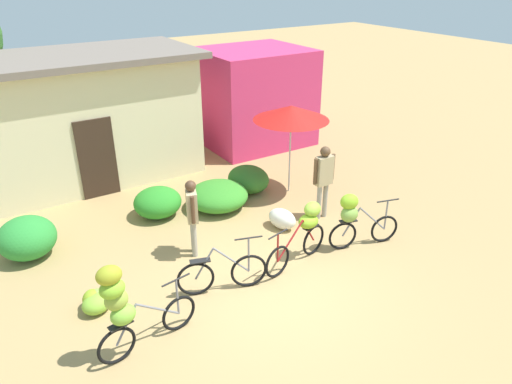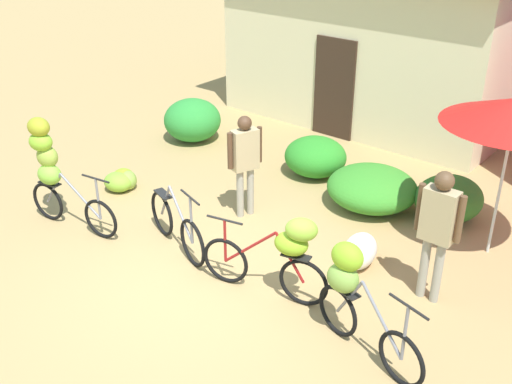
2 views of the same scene
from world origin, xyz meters
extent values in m
plane|color=tan|center=(0.00, 0.00, 0.00)|extent=(60.00, 60.00, 0.00)
cube|color=beige|center=(-1.50, 6.82, 1.57)|extent=(5.83, 2.79, 3.14)
cube|color=#72665B|center=(-1.50, 6.82, 3.22)|extent=(6.33, 3.29, 0.16)
cube|color=#332319|center=(-1.50, 5.40, 1.00)|extent=(0.90, 0.06, 2.00)
cube|color=#D13266|center=(3.88, 6.76, 1.48)|extent=(3.20, 2.80, 2.96)
ellipsoid|color=#2C8B34|center=(-3.54, 3.44, 0.42)|extent=(1.13, 1.14, 0.84)
ellipsoid|color=#2B8726|center=(-0.70, 3.64, 0.34)|extent=(1.10, 1.07, 0.69)
ellipsoid|color=#378928|center=(0.66, 3.24, 0.31)|extent=(1.44, 1.41, 0.63)
ellipsoid|color=#316D23|center=(1.76, 3.65, 0.33)|extent=(1.01, 1.17, 0.66)
cylinder|color=beige|center=(2.64, 3.08, 1.09)|extent=(0.04, 0.04, 2.19)
cone|color=red|center=(2.64, 3.08, 2.09)|extent=(1.86, 1.86, 0.35)
torus|color=black|center=(-1.87, -0.12, 0.31)|extent=(0.61, 0.15, 0.61)
torus|color=black|center=(-2.93, -0.30, 0.31)|extent=(0.61, 0.15, 0.61)
cylinder|color=slate|center=(-2.75, -0.27, 0.58)|extent=(0.41, 0.10, 0.58)
cylinder|color=slate|center=(-2.21, -0.18, 0.58)|extent=(0.72, 0.15, 0.58)
cylinder|color=black|center=(-1.87, -0.12, 0.95)|extent=(0.50, 0.11, 0.03)
cylinder|color=slate|center=(-1.87, -0.12, 0.63)|extent=(0.04, 0.04, 0.65)
cube|color=black|center=(-2.83, -0.28, 0.64)|extent=(0.38, 0.20, 0.02)
ellipsoid|color=#80BC3B|center=(-2.77, -0.29, 0.81)|extent=(0.42, 0.36, 0.31)
ellipsoid|color=#90AB3C|center=(-2.82, -0.24, 1.07)|extent=(0.37, 0.30, 0.33)
ellipsoid|color=#82BB2C|center=(-2.86, -0.28, 1.30)|extent=(0.42, 0.36, 0.27)
ellipsoid|color=#999F23|center=(-2.88, -0.27, 1.52)|extent=(0.36, 0.29, 0.28)
torus|color=black|center=(-0.34, 0.22, 0.34)|extent=(0.66, 0.25, 0.67)
torus|color=black|center=(-1.26, 0.51, 0.34)|extent=(0.66, 0.25, 0.67)
cylinder|color=slate|center=(-1.10, 0.46, 0.63)|extent=(0.36, 0.15, 0.60)
cylinder|color=slate|center=(-0.64, 0.31, 0.63)|extent=(0.63, 0.23, 0.61)
cylinder|color=black|center=(-0.34, 0.22, 1.03)|extent=(0.49, 0.18, 0.03)
cylinder|color=slate|center=(-0.34, 0.22, 0.68)|extent=(0.04, 0.04, 0.69)
cube|color=black|center=(-1.17, 0.48, 0.70)|extent=(0.39, 0.24, 0.02)
torus|color=black|center=(0.27, 0.20, 0.32)|extent=(0.64, 0.19, 0.64)
torus|color=black|center=(1.33, 0.44, 0.32)|extent=(0.64, 0.19, 0.64)
cylinder|color=maroon|center=(1.14, 0.40, 0.62)|extent=(0.41, 0.13, 0.62)
cylinder|color=maroon|center=(0.62, 0.28, 0.62)|extent=(0.71, 0.20, 0.63)
cylinder|color=black|center=(0.27, 0.20, 0.92)|extent=(0.49, 0.14, 0.03)
cylinder|color=maroon|center=(0.27, 0.20, 0.62)|extent=(0.04, 0.04, 0.60)
cube|color=black|center=(1.22, 0.42, 0.67)|extent=(0.38, 0.22, 0.02)
ellipsoid|color=#83AF24|center=(1.15, 0.41, 0.82)|extent=(0.47, 0.39, 0.27)
ellipsoid|color=#8CBB36|center=(1.26, 0.45, 1.04)|extent=(0.48, 0.45, 0.28)
torus|color=black|center=(2.86, 0.00, 0.31)|extent=(0.61, 0.21, 0.62)
torus|color=black|center=(1.94, 0.25, 0.31)|extent=(0.61, 0.21, 0.62)
cylinder|color=slate|center=(2.10, 0.21, 0.61)|extent=(0.37, 0.13, 0.61)
cylinder|color=slate|center=(2.56, 0.08, 0.61)|extent=(0.64, 0.21, 0.62)
cylinder|color=black|center=(2.86, 0.00, 0.98)|extent=(0.49, 0.16, 0.03)
cylinder|color=slate|center=(2.86, 0.00, 0.64)|extent=(0.04, 0.04, 0.67)
cube|color=black|center=(2.03, 0.23, 0.65)|extent=(0.38, 0.23, 0.02)
ellipsoid|color=#7BA341|center=(2.01, 0.19, 0.83)|extent=(0.39, 0.32, 0.33)
ellipsoid|color=#83B724|center=(2.01, 0.24, 1.08)|extent=(0.42, 0.36, 0.32)
ellipsoid|color=#7FB534|center=(-2.88, 1.00, 0.16)|extent=(0.59, 0.54, 0.33)
ellipsoid|color=#8AAB24|center=(-2.92, 1.14, 0.17)|extent=(0.45, 0.47, 0.35)
ellipsoid|color=#83A841|center=(-2.82, 1.15, 0.16)|extent=(0.48, 0.46, 0.33)
ellipsoid|color=silver|center=(1.40, 1.64, 0.22)|extent=(0.59, 0.78, 0.44)
cylinder|color=gray|center=(2.36, 1.54, 0.42)|extent=(0.11, 0.11, 0.84)
cylinder|color=gray|center=(2.54, 1.54, 0.42)|extent=(0.11, 0.11, 0.84)
cube|color=tan|center=(2.45, 1.54, 1.18)|extent=(0.40, 0.20, 0.67)
cylinder|color=brown|center=(2.20, 1.54, 1.21)|extent=(0.08, 0.08, 0.60)
cylinder|color=brown|center=(2.70, 1.54, 1.21)|extent=(0.08, 0.08, 0.60)
sphere|color=brown|center=(2.45, 1.54, 1.63)|extent=(0.23, 0.23, 0.23)
cylinder|color=gray|center=(-0.73, 1.65, 0.39)|extent=(0.11, 0.11, 0.79)
cylinder|color=gray|center=(-0.67, 1.82, 0.39)|extent=(0.11, 0.11, 0.79)
cube|color=tan|center=(-0.70, 1.73, 1.10)|extent=(0.33, 0.44, 0.62)
cylinder|color=#4C3321|center=(-0.79, 1.50, 1.13)|extent=(0.08, 0.08, 0.56)
cylinder|color=#4C3321|center=(-0.61, 1.97, 1.13)|extent=(0.08, 0.08, 0.56)
sphere|color=#4C3321|center=(-0.70, 1.73, 1.52)|extent=(0.21, 0.21, 0.21)
camera|label=1|loc=(-4.05, -5.85, 5.39)|focal=33.48mm
camera|label=2|loc=(4.76, -4.63, 4.65)|focal=42.88mm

